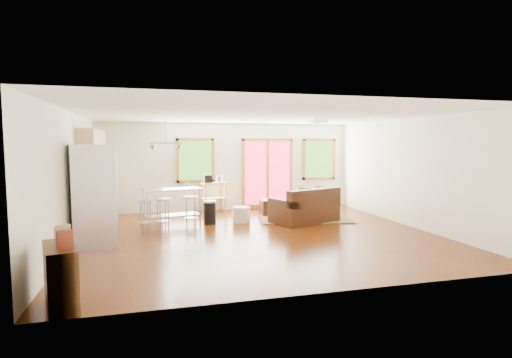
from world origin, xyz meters
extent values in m
cube|color=#371502|center=(0.00, 0.00, -0.01)|extent=(7.50, 7.00, 0.02)
cube|color=white|center=(0.00, 0.00, 2.61)|extent=(7.50, 7.00, 0.02)
cube|color=white|center=(0.00, 3.51, 1.30)|extent=(7.50, 0.02, 2.60)
cube|color=white|center=(-3.76, 0.00, 1.30)|extent=(0.02, 7.00, 2.60)
cube|color=white|center=(3.76, 0.00, 1.30)|extent=(0.02, 7.00, 2.60)
cube|color=white|center=(0.00, -3.51, 1.30)|extent=(7.50, 0.02, 2.60)
cube|color=#326221|center=(-1.00, 3.46, 1.50)|extent=(0.94, 0.02, 1.14)
cube|color=#9D6921|center=(-1.00, 3.46, 2.11)|extent=(1.10, 0.05, 0.08)
cube|color=#9D6921|center=(-1.00, 3.46, 0.89)|extent=(1.10, 0.05, 0.08)
cube|color=#9D6921|center=(-1.51, 3.46, 1.50)|extent=(0.08, 0.05, 1.30)
cube|color=#9D6921|center=(-0.49, 3.46, 1.50)|extent=(0.08, 0.05, 1.30)
cube|color=#CA2B47|center=(1.20, 3.46, 1.10)|extent=(1.44, 0.02, 1.94)
cube|color=#9D6921|center=(1.20, 3.46, 2.11)|extent=(1.60, 0.05, 0.08)
cube|color=#9D6921|center=(1.20, 3.46, 0.09)|extent=(1.60, 0.05, 0.08)
cube|color=#9D6921|center=(0.44, 3.46, 1.10)|extent=(0.08, 0.05, 2.10)
cube|color=#9D6921|center=(1.96, 3.46, 1.10)|extent=(0.08, 0.05, 2.10)
cube|color=#9D6921|center=(1.20, 3.46, 1.10)|extent=(0.08, 0.05, 1.94)
cube|color=#326221|center=(2.90, 3.46, 1.50)|extent=(0.94, 0.02, 1.14)
cube|color=#9D6921|center=(2.90, 3.46, 2.11)|extent=(1.10, 0.05, 0.08)
cube|color=#9D6921|center=(2.90, 3.46, 0.89)|extent=(1.10, 0.05, 0.08)
cube|color=#9D6921|center=(2.39, 3.46, 1.50)|extent=(0.08, 0.05, 1.30)
cube|color=#9D6921|center=(3.41, 3.46, 1.50)|extent=(0.08, 0.05, 1.30)
cube|color=#46633A|center=(1.70, 1.66, 0.01)|extent=(2.67, 2.26, 0.02)
cube|color=black|center=(1.48, 1.10, 0.23)|extent=(1.87, 1.47, 0.46)
cube|color=black|center=(1.61, 0.77, 0.67)|extent=(1.61, 0.80, 0.42)
cube|color=black|center=(0.82, 0.84, 0.55)|extent=(0.54, 0.95, 0.18)
cube|color=black|center=(2.14, 1.36, 0.55)|extent=(0.54, 0.95, 0.18)
cube|color=black|center=(1.12, 1.02, 0.53)|extent=(0.85, 0.81, 0.13)
cube|color=black|center=(1.80, 1.29, 0.53)|extent=(0.85, 0.81, 0.13)
cube|color=#371F0A|center=(1.84, 1.91, 0.40)|extent=(1.13, 0.76, 0.04)
cube|color=#371F0A|center=(1.37, 1.74, 0.19)|extent=(0.07, 0.07, 0.38)
cube|color=#371F0A|center=(2.26, 1.63, 0.19)|extent=(0.07, 0.07, 0.38)
cube|color=#371F0A|center=(1.43, 2.20, 0.19)|extent=(0.07, 0.07, 0.38)
cube|color=#371F0A|center=(2.31, 2.09, 0.19)|extent=(0.07, 0.07, 0.38)
imported|color=black|center=(2.47, 2.56, 0.41)|extent=(1.03, 1.00, 0.82)
cube|color=black|center=(1.01, 2.33, 0.22)|extent=(0.70, 0.70, 0.43)
cylinder|color=#EFE4CC|center=(-0.07, 1.50, 0.20)|extent=(0.47, 0.47, 0.39)
imported|color=silver|center=(1.74, 1.99, 0.48)|extent=(0.23, 0.23, 0.17)
sphere|color=red|center=(1.78, 2.00, 0.62)|extent=(0.09, 0.09, 0.06)
sphere|color=red|center=(1.71, 1.99, 0.64)|extent=(0.09, 0.09, 0.06)
sphere|color=red|center=(1.76, 2.03, 0.66)|extent=(0.09, 0.09, 0.06)
imported|color=maroon|center=(1.89, 1.61, 0.54)|extent=(0.21, 0.08, 0.28)
cube|color=tan|center=(-3.45, 1.70, 0.45)|extent=(0.60, 2.20, 0.90)
cube|color=black|center=(-3.45, 1.70, 0.92)|extent=(0.64, 2.24, 0.04)
cube|color=tan|center=(-3.57, 1.70, 1.95)|extent=(0.36, 2.20, 0.70)
cylinder|color=#B7BABC|center=(-3.45, 1.20, 1.03)|extent=(0.12, 0.12, 0.18)
cube|color=black|center=(-3.45, 2.10, 1.04)|extent=(0.22, 0.18, 0.20)
cube|color=#B7BABC|center=(-3.35, -0.13, 0.98)|extent=(0.94, 0.92, 1.97)
cube|color=gray|center=(-2.98, -0.04, 0.98)|extent=(0.19, 0.71, 1.93)
cylinder|color=gray|center=(-2.90, -0.27, 1.15)|extent=(0.03, 0.03, 1.31)
cylinder|color=gray|center=(-3.01, 0.20, 1.15)|extent=(0.03, 0.03, 1.31)
cube|color=#B7BABC|center=(-1.77, 1.64, 0.87)|extent=(1.48, 0.81, 0.04)
cube|color=gray|center=(-1.77, 1.64, 0.23)|extent=(1.38, 0.72, 0.03)
cylinder|color=gray|center=(-2.36, 1.31, 0.43)|extent=(0.04, 0.04, 0.85)
cylinder|color=gray|center=(-1.11, 1.54, 0.43)|extent=(0.04, 0.04, 0.85)
cylinder|color=gray|center=(-2.44, 1.73, 0.43)|extent=(0.04, 0.04, 0.85)
cylinder|color=gray|center=(-1.19, 1.97, 0.43)|extent=(0.04, 0.04, 0.85)
imported|color=white|center=(-1.40, 1.48, 1.01)|extent=(0.14, 0.13, 0.11)
cylinder|color=#B7BABC|center=(-2.40, 0.89, 0.71)|extent=(0.37, 0.37, 0.04)
cylinder|color=gray|center=(-2.30, 0.98, 0.35)|extent=(0.03, 0.03, 0.69)
cylinder|color=gray|center=(-2.48, 0.99, 0.35)|extent=(0.03, 0.03, 0.69)
cylinder|color=gray|center=(-2.50, 0.80, 0.35)|extent=(0.03, 0.03, 0.69)
cylinder|color=gray|center=(-2.31, 0.79, 0.35)|extent=(0.03, 0.03, 0.69)
cylinder|color=gray|center=(-2.40, 0.89, 0.22)|extent=(0.34, 0.34, 0.02)
cylinder|color=#B7BABC|center=(-2.02, 0.95, 0.73)|extent=(0.44, 0.44, 0.04)
cylinder|color=gray|center=(-1.96, 1.07, 0.35)|extent=(0.03, 0.03, 0.71)
cylinder|color=gray|center=(-2.14, 1.01, 0.35)|extent=(0.03, 0.03, 0.71)
cylinder|color=gray|center=(-2.08, 0.83, 0.35)|extent=(0.03, 0.03, 0.71)
cylinder|color=gray|center=(-1.90, 0.89, 0.35)|extent=(0.03, 0.03, 0.71)
cylinder|color=gray|center=(-2.02, 0.95, 0.23)|extent=(0.40, 0.40, 0.02)
cylinder|color=#B7BABC|center=(-1.37, 1.17, 0.73)|extent=(0.38, 0.38, 0.04)
cylinder|color=gray|center=(-1.27, 1.26, 0.35)|extent=(0.03, 0.03, 0.71)
cylinder|color=gray|center=(-1.46, 1.27, 0.35)|extent=(0.03, 0.03, 0.71)
cylinder|color=gray|center=(-1.47, 1.08, 0.35)|extent=(0.03, 0.03, 0.71)
cylinder|color=gray|center=(-1.28, 1.07, 0.35)|extent=(0.03, 0.03, 0.71)
cylinder|color=gray|center=(-1.37, 1.17, 0.23)|extent=(0.35, 0.35, 0.02)
cylinder|color=black|center=(-0.87, 1.48, 0.27)|extent=(0.38, 0.38, 0.54)
cylinder|color=#B7BABC|center=(-0.87, 1.48, 0.56)|extent=(0.40, 0.40, 0.05)
cube|color=tan|center=(-0.51, 3.25, 0.84)|extent=(0.77, 0.57, 0.04)
cube|color=tan|center=(-0.51, 3.25, 0.41)|extent=(0.73, 0.53, 0.03)
cube|color=tan|center=(-0.78, 3.02, 0.43)|extent=(0.05, 0.05, 0.85)
cube|color=tan|center=(-0.18, 3.12, 0.43)|extent=(0.05, 0.05, 0.85)
cube|color=tan|center=(-0.84, 3.38, 0.43)|extent=(0.05, 0.05, 0.85)
cube|color=tan|center=(-0.24, 3.48, 0.43)|extent=(0.05, 0.05, 0.85)
cube|color=black|center=(-0.69, 3.22, 0.97)|extent=(0.25, 0.24, 0.22)
cylinder|color=#B7BABC|center=(-0.33, 3.28, 0.95)|extent=(0.19, 0.19, 0.18)
cube|color=#371F0A|center=(-3.35, -3.09, 0.38)|extent=(0.55, 0.91, 0.76)
cube|color=maroon|center=(-3.23, -3.35, 0.87)|extent=(0.18, 0.09, 0.23)
cube|color=navy|center=(-3.27, -3.21, 0.86)|extent=(0.18, 0.09, 0.21)
cube|color=tan|center=(-3.30, -3.07, 0.88)|extent=(0.18, 0.09, 0.25)
cube|color=maroon|center=(-3.34, -2.94, 0.85)|extent=(0.18, 0.09, 0.19)
cube|color=white|center=(1.60, 0.60, 2.53)|extent=(0.35, 0.35, 0.12)
cylinder|color=gray|center=(-1.90, 1.50, 2.30)|extent=(0.02, 0.02, 0.60)
cube|color=gray|center=(-1.90, 1.50, 2.00)|extent=(0.80, 0.04, 0.03)
cone|color=#B7BABC|center=(-2.20, 1.50, 1.88)|extent=(0.18, 0.18, 0.14)
cone|color=#B7BABC|center=(-1.60, 1.50, 1.88)|extent=(0.18, 0.18, 0.14)
camera|label=1|loc=(-2.26, -8.25, 1.98)|focal=28.00mm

